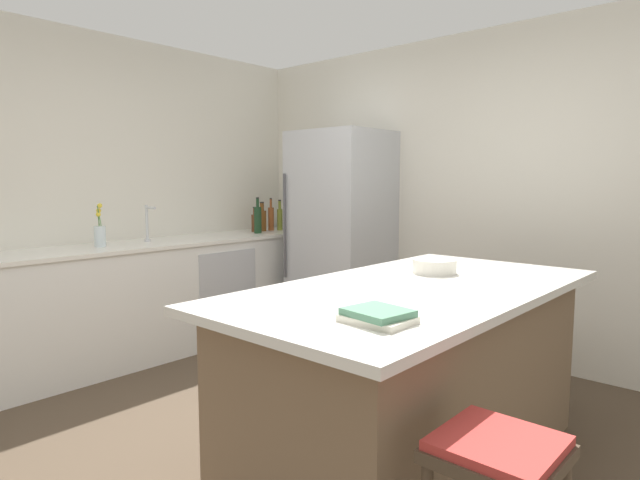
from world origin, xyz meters
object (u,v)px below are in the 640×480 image
(refrigerator, at_px, (341,236))
(vinegar_bottle, at_px, (271,218))
(wine_bottle, at_px, (258,219))
(bar_stool, at_px, (497,477))
(syrup_bottle, at_px, (255,222))
(kitchen_island, at_px, (414,375))
(gin_bottle, at_px, (288,217))
(mixing_bowl, at_px, (434,266))
(whiskey_bottle, at_px, (262,220))
(olive_oil_bottle, at_px, (280,218))
(sink_faucet, at_px, (148,223))
(flower_vase, at_px, (100,233))
(cookbook_stack, at_px, (378,316))

(refrigerator, height_order, vinegar_bottle, refrigerator)
(wine_bottle, bearing_deg, bar_stool, -30.47)
(bar_stool, xyz_separation_m, syrup_bottle, (-3.34, 1.96, 0.49))
(kitchen_island, xyz_separation_m, wine_bottle, (-2.46, 1.16, 0.60))
(bar_stool, distance_m, gin_bottle, 4.04)
(mixing_bowl, bearing_deg, kitchen_island, -73.14)
(refrigerator, bearing_deg, whiskey_bottle, -171.05)
(gin_bottle, relative_size, olive_oil_bottle, 1.10)
(sink_faucet, relative_size, olive_oil_bottle, 0.98)
(syrup_bottle, bearing_deg, wine_bottle, -30.64)
(olive_oil_bottle, bearing_deg, wine_bottle, -78.14)
(flower_vase, xyz_separation_m, olive_oil_bottle, (0.02, 1.86, 0.02))
(flower_vase, relative_size, mixing_bowl, 1.37)
(olive_oil_bottle, bearing_deg, mixing_bowl, -25.29)
(flower_vase, bearing_deg, vinegar_bottle, 90.77)
(olive_oil_bottle, height_order, vinegar_bottle, vinegar_bottle)
(sink_faucet, height_order, syrup_bottle, sink_faucet)
(refrigerator, bearing_deg, bar_stool, -42.13)
(kitchen_island, height_order, cookbook_stack, cookbook_stack)
(flower_vase, bearing_deg, cookbook_stack, -6.75)
(gin_bottle, distance_m, mixing_bowl, 2.70)
(refrigerator, relative_size, sink_faucet, 6.19)
(sink_faucet, height_order, whiskey_bottle, sink_faucet)
(sink_faucet, height_order, wine_bottle, wine_bottle)
(kitchen_island, distance_m, sink_faucet, 2.67)
(olive_oil_bottle, distance_m, vinegar_bottle, 0.09)
(refrigerator, bearing_deg, flower_vase, -115.33)
(gin_bottle, distance_m, whiskey_bottle, 0.30)
(olive_oil_bottle, bearing_deg, kitchen_island, -30.94)
(bar_stool, bearing_deg, kitchen_island, 135.56)
(olive_oil_bottle, xyz_separation_m, whiskey_bottle, (-0.06, -0.19, -0.01))
(syrup_bottle, bearing_deg, kitchen_island, -25.50)
(sink_faucet, xyz_separation_m, cookbook_stack, (2.85, -0.76, -0.14))
(vinegar_bottle, bearing_deg, mixing_bowl, -23.33)
(sink_faucet, relative_size, gin_bottle, 0.89)
(bar_stool, height_order, vinegar_bottle, vinegar_bottle)
(syrup_bottle, xyz_separation_m, cookbook_stack, (2.86, -1.91, -0.08))
(kitchen_island, xyz_separation_m, whiskey_bottle, (-2.59, 1.33, 0.58))
(kitchen_island, bearing_deg, sink_faucet, 178.21)
(bar_stool, relative_size, sink_faucet, 2.19)
(mixing_bowl, bearing_deg, gin_bottle, 152.59)
(cookbook_stack, bearing_deg, olive_oil_bottle, 141.84)
(bar_stool, height_order, flower_vase, flower_vase)
(refrigerator, distance_m, mixing_bowl, 1.92)
(vinegar_bottle, height_order, syrup_bottle, vinegar_bottle)
(olive_oil_bottle, bearing_deg, flower_vase, -90.57)
(kitchen_island, bearing_deg, olive_oil_bottle, 149.06)
(olive_oil_bottle, relative_size, mixing_bowl, 1.27)
(syrup_bottle, bearing_deg, refrigerator, 14.66)
(bar_stool, relative_size, flower_vase, 1.99)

